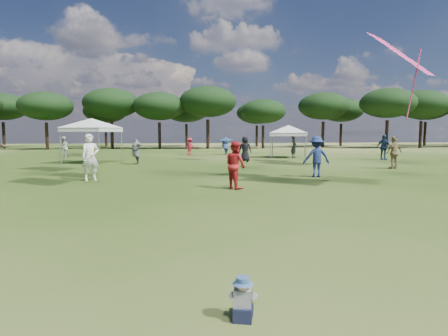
{
  "coord_description": "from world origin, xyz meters",
  "views": [
    {
      "loc": [
        -0.22,
        -1.47,
        1.93
      ],
      "look_at": [
        0.29,
        2.84,
        1.53
      ],
      "focal_mm": 30.0,
      "sensor_mm": 36.0,
      "label": 1
    }
  ],
  "objects": [
    {
      "name": "tree_line",
      "position": [
        2.39,
        47.41,
        5.42
      ],
      "size": [
        108.78,
        17.63,
        7.77
      ],
      "color": "black",
      "rests_on": "ground"
    },
    {
      "name": "toddler",
      "position": [
        0.41,
        2.21,
        0.2
      ],
      "size": [
        0.33,
        0.36,
        0.46
      ],
      "rotation": [
        0.0,
        0.0,
        -0.25
      ],
      "color": "black",
      "rests_on": "ground"
    },
    {
      "name": "festival_crowd",
      "position": [
        -1.63,
        22.16,
        0.87
      ],
      "size": [
        30.64,
        22.03,
        1.92
      ],
      "color": "navy",
      "rests_on": "ground"
    },
    {
      "name": "tent_right",
      "position": [
        8.25,
        26.98,
        2.42
      ],
      "size": [
        5.39,
        5.39,
        2.85
      ],
      "rotation": [
        0.0,
        0.0,
        -0.3
      ],
      "color": "gray",
      "rests_on": "ground"
    },
    {
      "name": "tent_left",
      "position": [
        -5.76,
        23.32,
        2.74
      ],
      "size": [
        5.38,
        5.38,
        3.16
      ],
      "rotation": [
        0.0,
        0.0,
        -0.36
      ],
      "color": "gray",
      "rests_on": "ground"
    }
  ]
}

